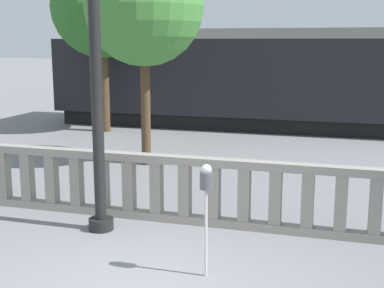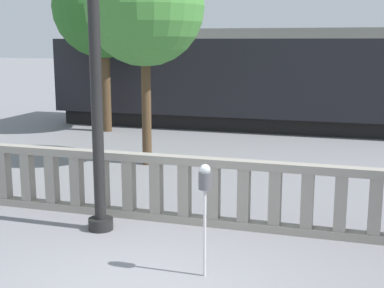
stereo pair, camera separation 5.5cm
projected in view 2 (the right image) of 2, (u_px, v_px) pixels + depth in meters
name	position (u px, v px, depth m)	size (l,w,h in m)	color
balustrade	(199.00, 191.00, 9.36)	(16.48, 0.24, 1.21)	gray
lamppost	(94.00, 26.00, 8.55)	(0.43, 0.43, 6.79)	black
parking_meter	(205.00, 186.00, 7.15)	(0.18, 0.18, 1.59)	silver
train_near	(380.00, 84.00, 18.43)	(23.17, 3.16, 3.86)	black
tree_left	(104.00, 7.00, 18.33)	(3.50, 3.50, 6.09)	#4C3823
tree_right	(145.00, 7.00, 13.29)	(2.99, 2.99, 5.53)	#4C3823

